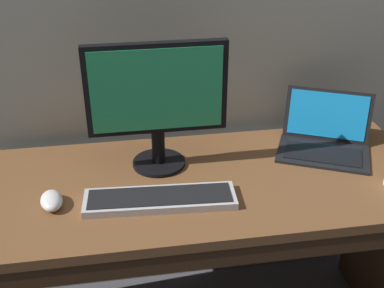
{
  "coord_description": "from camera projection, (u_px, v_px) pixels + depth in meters",
  "views": [
    {
      "loc": [
        -0.29,
        -1.37,
        1.68
      ],
      "look_at": [
        -0.07,
        0.0,
        0.9
      ],
      "focal_mm": 46.5,
      "sensor_mm": 36.0,
      "label": 1
    }
  ],
  "objects": [
    {
      "name": "computer_mouse",
      "position": [
        52.0,
        201.0,
        1.52
      ],
      "size": [
        0.08,
        0.12,
        0.04
      ],
      "primitive_type": "ellipsoid",
      "rotation": [
        0.0,
        0.0,
        0.16
      ],
      "color": "white",
      "rests_on": "desk"
    },
    {
      "name": "external_monitor",
      "position": [
        157.0,
        99.0,
        1.61
      ],
      "size": [
        0.46,
        0.18,
        0.45
      ],
      "color": "black",
      "rests_on": "desk"
    },
    {
      "name": "laptop_black",
      "position": [
        325.0,
        138.0,
        1.82
      ],
      "size": [
        0.4,
        0.37,
        0.2
      ],
      "color": "black",
      "rests_on": "desk"
    },
    {
      "name": "desk",
      "position": [
        211.0,
        234.0,
        1.77
      ],
      "size": [
        1.48,
        0.63,
        0.76
      ],
      "color": "brown",
      "rests_on": "ground"
    },
    {
      "name": "wired_keyboard",
      "position": [
        160.0,
        199.0,
        1.54
      ],
      "size": [
        0.48,
        0.16,
        0.03
      ],
      "color": "#BCBCC1",
      "rests_on": "desk"
    }
  ]
}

